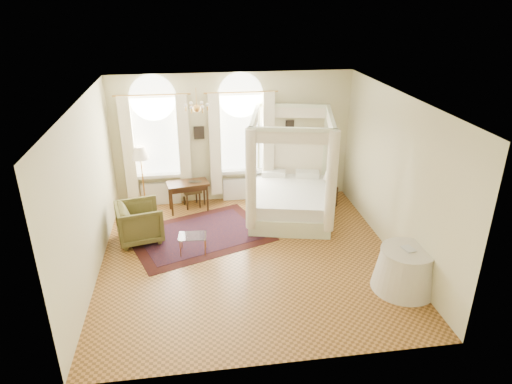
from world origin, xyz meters
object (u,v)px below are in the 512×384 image
nightstand (328,196)px  floor_lamp (140,156)px  stool (191,191)px  side_table (405,269)px  coffee_table (193,237)px  armchair (140,222)px  writing_desk (188,187)px  canopy_bed (290,194)px

nightstand → floor_lamp: (-4.62, 0.51, 1.14)m
stool → side_table: side_table is taller
coffee_table → floor_lamp: (-1.16, 2.34, 1.04)m
armchair → side_table: (4.97, -2.55, -0.04)m
nightstand → side_table: side_table is taller
coffee_table → nightstand: bearing=27.7°
armchair → floor_lamp: bearing=-11.9°
armchair → coffee_table: bearing=-135.1°
nightstand → floor_lamp: size_ratio=0.32×
nightstand → stool: bearing=172.3°
nightstand → armchair: bearing=-166.5°
stool → armchair: 1.94m
nightstand → floor_lamp: 4.79m
nightstand → side_table: 3.67m
nightstand → writing_desk: bearing=176.0°
writing_desk → stool: writing_desk is taller
writing_desk → coffee_table: writing_desk is taller
armchair → floor_lamp: floor_lamp is taller
armchair → floor_lamp: size_ratio=0.58×
writing_desk → stool: (0.08, 0.22, -0.22)m
coffee_table → stool: bearing=89.7°
canopy_bed → writing_desk: size_ratio=2.50×
stool → coffee_table: stool is taller
floor_lamp → side_table: bearing=-39.8°
side_table → floor_lamp: bearing=140.2°
stool → floor_lamp: floor_lamp is taller
armchair → coffee_table: armchair is taller
canopy_bed → coffee_table: 2.76m
nightstand → writing_desk: size_ratio=0.49×
floor_lamp → side_table: floor_lamp is taller
nightstand → stool: 3.48m
canopy_bed → writing_desk: (-2.44, 0.68, 0.07)m
coffee_table → floor_lamp: 2.81m
coffee_table → side_table: (3.84, -1.83, 0.04)m
nightstand → writing_desk: 3.56m
floor_lamp → side_table: (5.00, -4.16, -1.01)m
canopy_bed → floor_lamp: canopy_bed is taller
floor_lamp → canopy_bed: bearing=-15.1°
nightstand → side_table: size_ratio=0.45×
canopy_bed → stool: (-2.36, 0.90, -0.16)m
writing_desk → nightstand: bearing=-4.0°
side_table → writing_desk: bearing=135.1°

